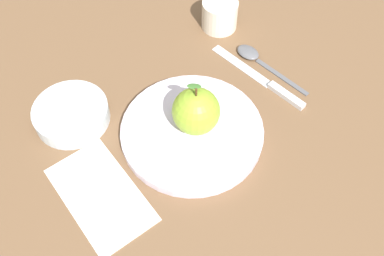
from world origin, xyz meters
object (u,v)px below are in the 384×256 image
(side_bowl, at_px, (71,113))
(knife, at_px, (265,81))
(linen_napkin, at_px, (100,194))
(apple, at_px, (196,111))
(dinner_plate, at_px, (192,131))
(spoon, at_px, (255,57))
(cup, at_px, (220,13))

(side_bowl, height_order, knife, side_bowl)
(side_bowl, xyz_separation_m, linen_napkin, (-0.16, -0.01, -0.02))
(apple, bearing_deg, linen_napkin, 109.68)
(dinner_plate, relative_size, knife, 1.19)
(knife, bearing_deg, spoon, -6.54)
(apple, distance_m, spoon, 0.22)
(spoon, height_order, linen_napkin, spoon)
(cup, distance_m, spoon, 0.12)
(apple, relative_size, cup, 1.31)
(apple, relative_size, spoon, 0.58)
(side_bowl, relative_size, knife, 0.64)
(dinner_plate, distance_m, side_bowl, 0.22)
(knife, height_order, spoon, spoon)
(dinner_plate, distance_m, cup, 0.29)
(knife, bearing_deg, side_bowl, 84.55)
(side_bowl, distance_m, knife, 0.36)
(dinner_plate, height_order, side_bowl, side_bowl)
(linen_napkin, bearing_deg, knife, -69.60)
(dinner_plate, bearing_deg, linen_napkin, 109.30)
(dinner_plate, bearing_deg, cup, -30.89)
(dinner_plate, bearing_deg, apple, -62.78)
(side_bowl, relative_size, cup, 1.79)
(side_bowl, height_order, spoon, side_bowl)
(knife, bearing_deg, dinner_plate, 111.52)
(knife, relative_size, linen_napkin, 1.10)
(cup, xyz_separation_m, knife, (-0.18, -0.02, -0.03))
(cup, bearing_deg, apple, 150.15)
(linen_napkin, bearing_deg, side_bowl, 4.80)
(spoon, distance_m, linen_napkin, 0.40)
(dinner_plate, height_order, apple, apple)
(cup, relative_size, spoon, 0.45)
(side_bowl, xyz_separation_m, spoon, (0.03, -0.37, -0.01))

